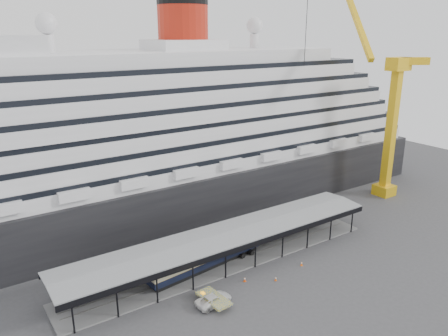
{
  "coord_description": "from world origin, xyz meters",
  "views": [
    {
      "loc": [
        -36.35,
        -48.07,
        36.41
      ],
      "look_at": [
        1.61,
        8.0,
        15.2
      ],
      "focal_mm": 35.0,
      "sensor_mm": 36.0,
      "label": 1
    }
  ],
  "objects": [
    {
      "name": "ground",
      "position": [
        0.0,
        0.0,
        0.0
      ],
      "size": [
        200.0,
        200.0,
        0.0
      ],
      "primitive_type": "plane",
      "color": "#3D3D3F",
      "rests_on": "ground"
    },
    {
      "name": "traffic_cone_left",
      "position": [
        -1.04,
        -1.57,
        0.39
      ],
      "size": [
        0.45,
        0.45,
        0.79
      ],
      "rotation": [
        0.0,
        0.0,
        0.11
      ],
      "color": "#E84D0C",
      "rests_on": "ground"
    },
    {
      "name": "pullman_carriage",
      "position": [
        -3.75,
        5.0,
        2.52
      ],
      "size": [
        21.24,
        5.1,
        20.68
      ],
      "rotation": [
        0.0,
        0.0,
        0.11
      ],
      "color": "black",
      "rests_on": "ground"
    },
    {
      "name": "cruise_ship",
      "position": [
        0.05,
        32.0,
        18.35
      ],
      "size": [
        130.0,
        30.0,
        43.9
      ],
      "color": "black",
      "rests_on": "ground"
    },
    {
      "name": "crane_yellow",
      "position": [
        47.06,
        10.54,
        19.96
      ],
      "size": [
        23.83,
        18.78,
        47.6
      ],
      "color": "gold",
      "rests_on": "ground"
    },
    {
      "name": "platform_canopy",
      "position": [
        0.0,
        5.0,
        2.36
      ],
      "size": [
        56.0,
        9.18,
        5.3
      ],
      "color": "slate",
      "rests_on": "ground"
    },
    {
      "name": "traffic_cone_right",
      "position": [
        9.47,
        -2.96,
        0.37
      ],
      "size": [
        0.5,
        0.5,
        0.74
      ],
      "rotation": [
        0.0,
        0.0,
        -0.41
      ],
      "color": "orange",
      "rests_on": "ground"
    },
    {
      "name": "traffic_cone_mid",
      "position": [
        3.03,
        -4.04,
        0.34
      ],
      "size": [
        0.44,
        0.44,
        0.69
      ],
      "rotation": [
        0.0,
        0.0,
        -0.3
      ],
      "color": "#DE570C",
      "rests_on": "ground"
    },
    {
      "name": "port_truck",
      "position": [
        -8.12,
        -3.81,
        0.74
      ],
      "size": [
        5.54,
        2.88,
        1.49
      ],
      "primitive_type": "imported",
      "rotation": [
        0.0,
        0.0,
        1.65
      ],
      "color": "silver",
      "rests_on": "ground"
    }
  ]
}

